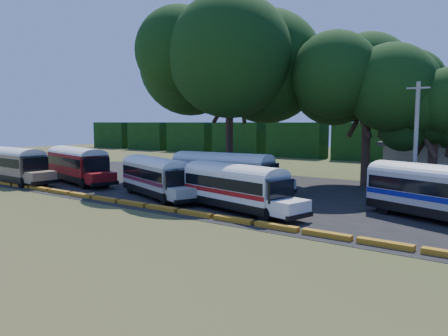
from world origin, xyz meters
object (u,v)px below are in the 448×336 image
Objects in this scene: bus_beige at (13,163)px; bus_red at (78,163)px; bus_white_red at (236,185)px; tree_west at (229,53)px; bus_cream_west at (156,175)px.

bus_red is at bearing 38.01° from bus_beige.
bus_beige is 6.45m from bus_red.
bus_beige is at bearing -131.31° from bus_red.
bus_red reaches higher than bus_beige.
bus_white_red is at bearing 8.00° from bus_red.
tree_west is at bearing 139.29° from bus_white_red.
bus_red is 12.13m from bus_cream_west.
bus_beige is at bearing -135.90° from tree_west.
bus_red is 1.11× the size of bus_cream_west.
bus_white_red is at bearing 14.97° from bus_cream_west.
bus_red is 18.94m from tree_west.
bus_beige reaches higher than bus_white_red.
tree_west reaches higher than bus_red.
bus_cream_west is at bearing -173.17° from bus_white_red.
bus_red reaches higher than bus_white_red.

